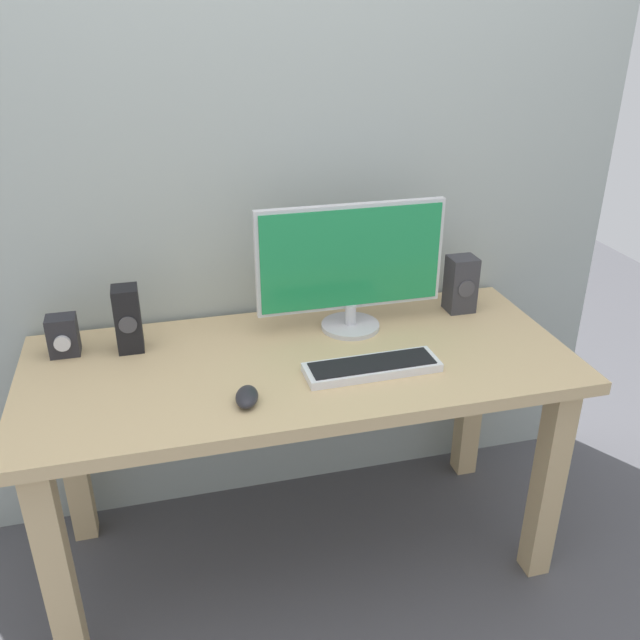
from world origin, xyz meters
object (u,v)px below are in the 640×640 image
(monitor, at_px, (351,264))
(audio_controller, at_px, (63,336))
(mouse, at_px, (247,397))
(keyboard_primary, at_px, (372,367))
(speaker_right, at_px, (461,284))
(desk, at_px, (301,393))
(speaker_left, at_px, (128,319))

(monitor, distance_m, audio_controller, 0.90)
(mouse, bearing_deg, monitor, 55.78)
(monitor, distance_m, mouse, 0.58)
(keyboard_primary, bearing_deg, speaker_right, 37.74)
(speaker_right, bearing_deg, audio_controller, 179.92)
(desk, height_order, audio_controller, audio_controller)
(audio_controller, bearing_deg, keyboard_primary, -20.87)
(monitor, relative_size, speaker_left, 2.95)
(keyboard_primary, xyz_separation_m, speaker_right, (0.42, 0.33, 0.08))
(mouse, relative_size, speaker_left, 0.51)
(keyboard_primary, height_order, speaker_right, speaker_right)
(mouse, distance_m, speaker_right, 0.90)
(monitor, distance_m, keyboard_primary, 0.36)
(desk, bearing_deg, speaker_left, 159.19)
(speaker_right, bearing_deg, mouse, -153.17)
(desk, bearing_deg, keyboard_primary, -34.64)
(speaker_left, bearing_deg, audio_controller, 174.87)
(audio_controller, bearing_deg, desk, -16.58)
(monitor, height_order, keyboard_primary, monitor)
(mouse, xyz_separation_m, audio_controller, (-0.49, 0.41, 0.04))
(speaker_right, distance_m, audio_controller, 1.29)
(desk, relative_size, mouse, 15.57)
(monitor, xyz_separation_m, keyboard_primary, (-0.02, -0.29, -0.21))
(desk, distance_m, speaker_right, 0.68)
(mouse, xyz_separation_m, speaker_left, (-0.30, 0.39, 0.08))
(desk, relative_size, monitor, 2.71)
(keyboard_primary, bearing_deg, speaker_left, 155.06)
(keyboard_primary, relative_size, audio_controller, 3.21)
(speaker_right, distance_m, speaker_left, 1.10)
(monitor, relative_size, audio_controller, 4.90)
(monitor, bearing_deg, speaker_right, 4.97)
(mouse, height_order, speaker_left, speaker_left)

